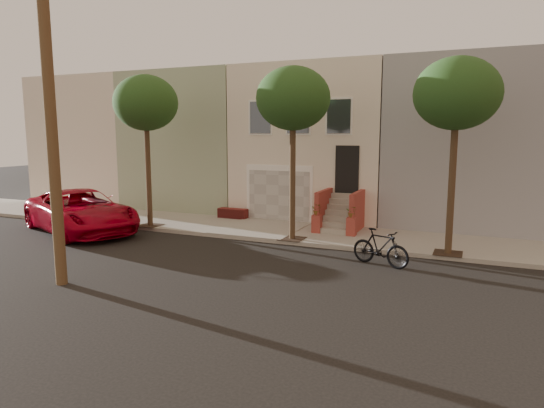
% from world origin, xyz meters
% --- Properties ---
extents(ground, '(90.00, 90.00, 0.00)m').
position_xyz_m(ground, '(0.00, 0.00, 0.00)').
color(ground, black).
rests_on(ground, ground).
extents(sidewalk, '(40.00, 3.70, 0.15)m').
position_xyz_m(sidewalk, '(0.00, 5.35, 0.07)').
color(sidewalk, gray).
rests_on(sidewalk, ground).
extents(house_row, '(33.10, 11.70, 7.00)m').
position_xyz_m(house_row, '(0.00, 11.19, 3.64)').
color(house_row, beige).
rests_on(house_row, sidewalk).
extents(tree_left, '(2.70, 2.57, 6.30)m').
position_xyz_m(tree_left, '(-5.50, 3.90, 5.26)').
color(tree_left, '#2D2116').
rests_on(tree_left, sidewalk).
extents(tree_mid, '(2.70, 2.57, 6.30)m').
position_xyz_m(tree_mid, '(1.00, 3.90, 5.26)').
color(tree_mid, '#2D2116').
rests_on(tree_mid, sidewalk).
extents(tree_right, '(2.70, 2.57, 6.30)m').
position_xyz_m(tree_right, '(6.50, 3.90, 5.26)').
color(tree_right, '#2D2116').
rests_on(tree_right, sidewalk).
extents(utility_pole, '(23.60, 1.22, 10.00)m').
position_xyz_m(utility_pole, '(8.00, -3.20, 5.19)').
color(utility_pole, '#4F3C24').
rests_on(utility_pole, ground).
extents(pickup_truck, '(6.94, 5.24, 1.75)m').
position_xyz_m(pickup_truck, '(-7.69, 2.22, 0.88)').
color(pickup_truck, '#AA0018').
rests_on(pickup_truck, ground).
extents(motorcycle, '(1.99, 1.13, 1.15)m').
position_xyz_m(motorcycle, '(4.62, 2.06, 0.58)').
color(motorcycle, black).
rests_on(motorcycle, ground).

